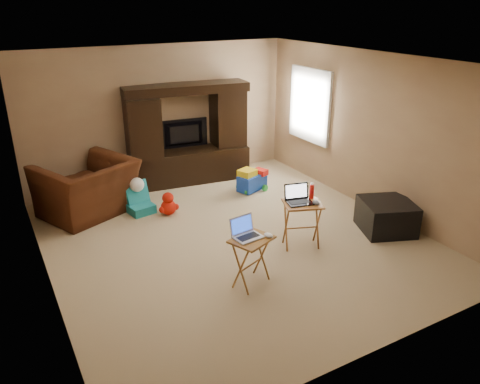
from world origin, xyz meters
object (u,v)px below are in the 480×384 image
tray_table_left (251,261)px  mouse_left (269,235)px  tray_table_right (302,225)px  water_bottle (312,191)px  push_toy (252,179)px  entertainment_center (188,134)px  plush_toy (168,203)px  ottoman (386,216)px  television (185,134)px  child_rocker (140,198)px  recliner (88,189)px  laptop_right (300,195)px  laptop_left (248,229)px  mouse_right (316,202)px

tray_table_left → mouse_left: mouse_left is taller
tray_table_left → tray_table_right: bearing=1.5°
tray_table_left → water_bottle: water_bottle is taller
push_toy → tray_table_right: size_ratio=0.85×
entertainment_center → tray_table_right: (0.34, -3.10, -0.59)m
plush_toy → ottoman: 3.37m
television → plush_toy: (-0.90, -1.37, -0.69)m
child_rocker → push_toy: bearing=-11.4°
recliner → push_toy: size_ratio=2.40×
tray_table_left → laptop_right: 1.24m
laptop_left → entertainment_center: bearing=70.1°
push_toy → mouse_left: bearing=-137.8°
television → plush_toy: 1.78m
tray_table_left → mouse_left: 0.39m
plush_toy → laptop_left: (0.12, -2.32, 0.55)m
recliner → plush_toy: recliner is taller
mouse_right → water_bottle: bearing=70.7°
recliner → laptop_right: 3.42m
tray_table_left → laptop_right: bearing=3.2°
mouse_right → recliner: bearing=132.8°
recliner → mouse_left: size_ratio=10.66×
plush_toy → mouse_right: (1.37, -2.01, 0.49)m
tray_table_left → recliner: bearing=90.7°
mouse_right → laptop_left: bearing=-165.7°
plush_toy → mouse_left: bearing=-82.0°
recliner → mouse_left: (1.43, -3.07, 0.21)m
television → tray_table_left: (-0.75, -3.72, -0.57)m
child_rocker → laptop_right: size_ratio=1.46×
mouse_left → television: bearing=81.6°
recliner → water_bottle: size_ratio=6.63×
child_rocker → mouse_right: bearing=-62.9°
television → water_bottle: (0.54, -3.17, -0.12)m
recliner → tray_table_right: recliner is taller
television → mouse_left: (-0.56, -3.79, -0.23)m
plush_toy → laptop_right: 2.29m
child_rocker → plush_toy: child_rocker is taller
recliner → plush_toy: 1.29m
plush_toy → tray_table_left: bearing=-86.3°
tray_table_left → push_toy: bearing=37.4°
push_toy → laptop_right: size_ratio=1.63×
child_rocker → tray_table_left: 2.69m
recliner → mouse_right: (2.46, -2.66, 0.25)m
television → ottoman: 3.94m
mouse_left → tray_table_right: bearing=30.9°
tray_table_left → mouse_left: (0.19, -0.07, 0.34)m
mouse_right → ottoman: bearing=-4.9°
tray_table_left → mouse_right: bearing=-5.9°
television → ottoman: (1.73, -3.48, -0.65)m
recliner → tray_table_left: bearing=88.8°
recliner → push_toy: bearing=147.8°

